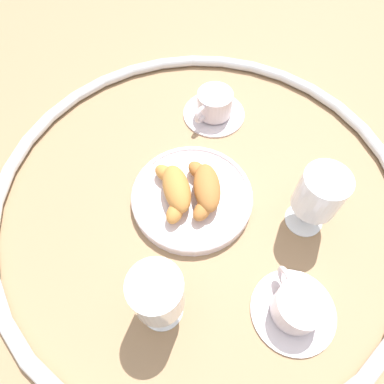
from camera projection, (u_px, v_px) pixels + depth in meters
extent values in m
plane|color=#997551|center=(201.00, 198.00, 0.65)|extent=(2.20, 2.20, 0.00)
torus|color=silver|center=(201.00, 195.00, 0.64)|extent=(0.79, 0.79, 0.02)
cylinder|color=silver|center=(192.00, 198.00, 0.64)|extent=(0.23, 0.23, 0.02)
torus|color=silver|center=(192.00, 195.00, 0.64)|extent=(0.23, 0.23, 0.01)
ellipsoid|color=#AD6B33|center=(207.00, 187.00, 0.61)|extent=(0.11, 0.09, 0.04)
ellipsoid|color=#AD6B33|center=(198.00, 170.00, 0.64)|extent=(0.05, 0.05, 0.03)
ellipsoid|color=#AD6B33|center=(202.00, 210.00, 0.60)|extent=(0.05, 0.04, 0.03)
ellipsoid|color=#BC7A38|center=(177.00, 189.00, 0.61)|extent=(0.11, 0.10, 0.04)
ellipsoid|color=#BC7A38|center=(165.00, 173.00, 0.64)|extent=(0.04, 0.05, 0.03)
ellipsoid|color=#BC7A38|center=(175.00, 213.00, 0.60)|extent=(0.04, 0.03, 0.03)
cylinder|color=silver|center=(293.00, 311.00, 0.54)|extent=(0.14, 0.14, 0.01)
cylinder|color=silver|center=(298.00, 307.00, 0.52)|extent=(0.08, 0.08, 0.05)
cylinder|color=brown|center=(303.00, 303.00, 0.50)|extent=(0.07, 0.07, 0.01)
torus|color=silver|center=(285.00, 278.00, 0.54)|extent=(0.04, 0.03, 0.04)
cylinder|color=silver|center=(214.00, 113.00, 0.76)|extent=(0.14, 0.14, 0.01)
cylinder|color=silver|center=(215.00, 103.00, 0.73)|extent=(0.08, 0.08, 0.05)
cylinder|color=#937A60|center=(215.00, 95.00, 0.72)|extent=(0.07, 0.07, 0.01)
torus|color=silver|center=(201.00, 114.00, 0.71)|extent=(0.04, 0.02, 0.04)
cylinder|color=white|center=(303.00, 220.00, 0.63)|extent=(0.07, 0.07, 0.01)
cylinder|color=white|center=(308.00, 212.00, 0.60)|extent=(0.01, 0.01, 0.05)
cylinder|color=white|center=(321.00, 192.00, 0.54)|extent=(0.08, 0.08, 0.08)
cylinder|color=yellow|center=(319.00, 195.00, 0.55)|extent=(0.07, 0.07, 0.06)
cylinder|color=white|center=(162.00, 309.00, 0.55)|extent=(0.07, 0.07, 0.01)
cylinder|color=white|center=(161.00, 305.00, 0.52)|extent=(0.01, 0.01, 0.05)
cylinder|color=white|center=(157.00, 293.00, 0.46)|extent=(0.08, 0.08, 0.08)
cylinder|color=#E0CC4C|center=(157.00, 295.00, 0.47)|extent=(0.07, 0.07, 0.06)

